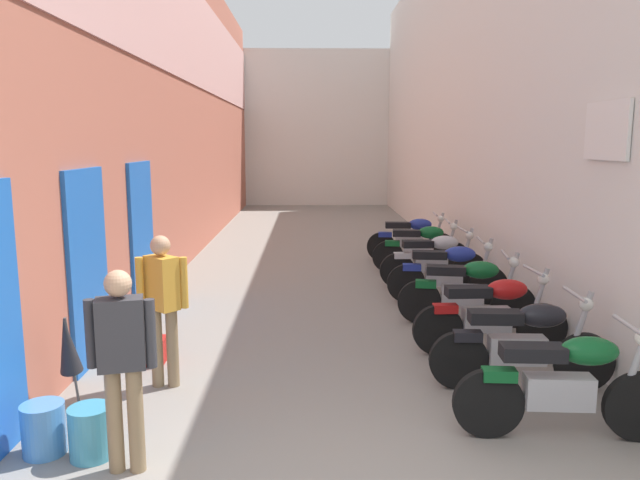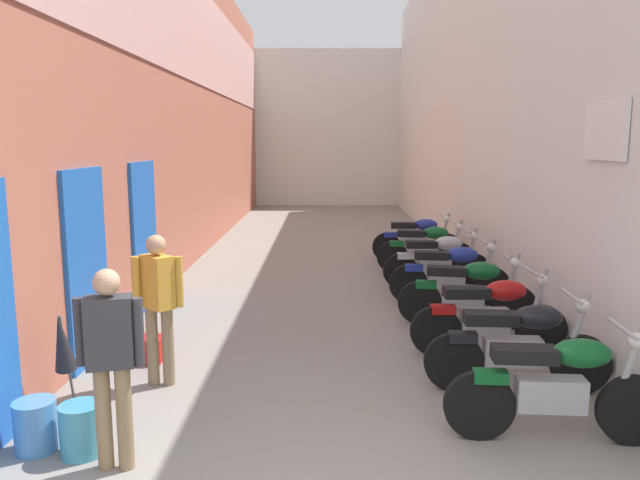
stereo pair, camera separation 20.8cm
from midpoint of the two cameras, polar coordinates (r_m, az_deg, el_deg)
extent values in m
plane|color=gray|center=(11.81, 1.37, -2.92)|extent=(36.57, 36.57, 0.00)
cube|color=#B76651|center=(13.86, -11.46, 12.41)|extent=(0.40, 20.57, 6.60)
cube|color=blue|center=(7.27, -20.30, -2.36)|extent=(0.06, 1.10, 2.20)
cube|color=blue|center=(9.33, -15.57, 0.33)|extent=(0.06, 1.10, 2.20)
cube|color=#DBA39E|center=(13.97, -10.78, 18.40)|extent=(0.04, 20.57, 2.11)
cube|color=silver|center=(13.96, 14.01, 13.56)|extent=(0.40, 20.57, 7.21)
cube|color=white|center=(6.92, 26.04, 9.22)|extent=(0.04, 0.90, 0.60)
cube|color=silver|center=(24.84, 0.90, 10.40)|extent=(8.57, 2.00, 5.97)
cylinder|color=black|center=(5.85, 28.28, -13.91)|extent=(0.60, 0.12, 0.60)
cylinder|color=black|center=(5.48, 15.82, -14.71)|extent=(0.60, 0.12, 0.60)
cube|color=#9E9EA3|center=(5.57, 21.84, -13.28)|extent=(0.57, 0.24, 0.28)
ellipsoid|color=#0F5123|center=(5.52, 24.38, -9.67)|extent=(0.50, 0.29, 0.24)
cube|color=black|center=(5.39, 19.69, -10.06)|extent=(0.53, 0.26, 0.12)
cylinder|color=#9E9EA3|center=(5.70, 27.90, -10.72)|extent=(0.25, 0.08, 0.77)
cylinder|color=#9E9EA3|center=(5.57, 27.51, -7.36)|extent=(0.08, 0.58, 0.04)
sphere|color=silver|center=(5.64, 28.57, -8.29)|extent=(0.14, 0.14, 0.14)
cube|color=#0F5123|center=(5.39, 16.80, -12.15)|extent=(0.29, 0.16, 0.10)
cylinder|color=black|center=(6.72, 24.13, -10.63)|extent=(0.60, 0.11, 0.60)
cylinder|color=black|center=(6.39, 13.38, -11.06)|extent=(0.60, 0.11, 0.60)
cube|color=#9E9EA3|center=(6.48, 18.51, -9.90)|extent=(0.57, 0.23, 0.28)
ellipsoid|color=black|center=(6.43, 20.67, -6.79)|extent=(0.49, 0.29, 0.24)
cube|color=black|center=(6.32, 16.64, -7.05)|extent=(0.53, 0.25, 0.12)
cylinder|color=#9E9EA3|center=(6.59, 23.75, -7.79)|extent=(0.25, 0.07, 0.77)
cylinder|color=#9E9EA3|center=(6.48, 23.37, -4.84)|extent=(0.07, 0.58, 0.04)
sphere|color=silver|center=(6.54, 24.31, -5.67)|extent=(0.14, 0.14, 0.14)
cube|color=black|center=(6.32, 14.19, -8.83)|extent=(0.29, 0.16, 0.10)
cylinder|color=black|center=(7.70, 20.80, -7.91)|extent=(0.60, 0.10, 0.60)
cylinder|color=black|center=(7.33, 11.61, -8.35)|extent=(0.60, 0.10, 0.60)
cube|color=#9E9EA3|center=(7.44, 16.00, -7.29)|extent=(0.57, 0.22, 0.28)
ellipsoid|color=#AD1414|center=(7.42, 17.82, -4.54)|extent=(0.49, 0.28, 0.24)
cube|color=black|center=(7.29, 14.38, -4.79)|extent=(0.53, 0.24, 0.12)
cylinder|color=#9E9EA3|center=(7.58, 20.46, -5.41)|extent=(0.25, 0.07, 0.77)
cylinder|color=#9E9EA3|center=(7.48, 20.11, -2.83)|extent=(0.05, 0.58, 0.04)
sphere|color=silver|center=(7.54, 20.92, -3.55)|extent=(0.14, 0.14, 0.14)
cube|color=#AD1414|center=(7.27, 12.30, -6.38)|extent=(0.28, 0.15, 0.10)
cylinder|color=black|center=(8.60, 18.45, -6.00)|extent=(0.60, 0.18, 0.60)
cylinder|color=black|center=(8.51, 10.05, -5.82)|extent=(0.60, 0.18, 0.60)
cube|color=#9E9EA3|center=(8.50, 13.97, -5.13)|extent=(0.59, 0.29, 0.28)
ellipsoid|color=#0F5123|center=(8.44, 15.62, -2.80)|extent=(0.52, 0.34, 0.24)
cube|color=black|center=(8.41, 12.49, -2.85)|extent=(0.55, 0.31, 0.12)
cylinder|color=#9E9EA3|center=(8.51, 18.10, -3.71)|extent=(0.25, 0.10, 0.77)
cylinder|color=#9E9EA3|center=(8.43, 17.75, -1.39)|extent=(0.14, 0.58, 0.04)
sphere|color=silver|center=(8.47, 18.52, -2.07)|extent=(0.14, 0.14, 0.14)
cube|color=#0F5123|center=(8.45, 10.64, -4.13)|extent=(0.30, 0.19, 0.10)
cylinder|color=black|center=(9.70, 16.33, -4.18)|extent=(0.61, 0.15, 0.60)
cylinder|color=black|center=(9.57, 8.92, -4.09)|extent=(0.61, 0.15, 0.60)
cube|color=#9E9EA3|center=(9.59, 12.38, -3.45)|extent=(0.58, 0.26, 0.28)
ellipsoid|color=navy|center=(9.54, 13.83, -1.35)|extent=(0.51, 0.31, 0.24)
cube|color=black|center=(9.50, 11.07, -1.42)|extent=(0.54, 0.28, 0.12)
cylinder|color=#9E9EA3|center=(9.62, 16.02, -2.15)|extent=(0.25, 0.09, 0.77)
cylinder|color=#9E9EA3|center=(9.55, 15.70, -0.08)|extent=(0.10, 0.58, 0.04)
sphere|color=silver|center=(9.58, 16.38, -0.69)|extent=(0.14, 0.14, 0.14)
cube|color=navy|center=(9.52, 9.44, -2.58)|extent=(0.29, 0.17, 0.10)
cylinder|color=black|center=(10.76, 14.74, -2.81)|extent=(0.60, 0.09, 0.60)
cylinder|color=black|center=(10.51, 8.13, -2.88)|extent=(0.60, 0.09, 0.60)
cube|color=#9E9EA3|center=(10.58, 11.23, -2.21)|extent=(0.56, 0.21, 0.28)
ellipsoid|color=#B7B7BC|center=(10.57, 12.51, -0.29)|extent=(0.48, 0.27, 0.24)
cube|color=black|center=(10.48, 10.05, -0.40)|extent=(0.52, 0.23, 0.12)
cylinder|color=#9E9EA3|center=(10.68, 14.45, -0.97)|extent=(0.25, 0.06, 0.77)
cylinder|color=#9E9EA3|center=(10.61, 14.16, 0.89)|extent=(0.04, 0.58, 0.04)
sphere|color=silver|center=(10.65, 14.76, 0.35)|extent=(0.14, 0.14, 0.14)
cube|color=#B7B7BC|center=(10.47, 8.60, -1.49)|extent=(0.28, 0.14, 0.10)
cylinder|color=black|center=(11.81, 13.41, -1.69)|extent=(0.61, 0.15, 0.60)
cylinder|color=black|center=(11.74, 7.33, -1.58)|extent=(0.61, 0.15, 0.60)
cube|color=#9E9EA3|center=(11.74, 10.15, -1.06)|extent=(0.58, 0.26, 0.28)
ellipsoid|color=#0F5123|center=(11.69, 11.33, 0.66)|extent=(0.51, 0.31, 0.24)
cube|color=black|center=(11.67, 9.07, 0.61)|extent=(0.54, 0.28, 0.12)
cylinder|color=#9E9EA3|center=(11.75, 13.13, -0.01)|extent=(0.25, 0.09, 0.77)
cylinder|color=#9E9EA3|center=(11.69, 12.85, 1.69)|extent=(0.10, 0.58, 0.04)
sphere|color=silver|center=(11.72, 13.42, 1.19)|extent=(0.14, 0.14, 0.14)
cube|color=#0F5123|center=(11.70, 7.75, -0.34)|extent=(0.29, 0.17, 0.10)
cylinder|color=black|center=(12.92, 12.28, -0.72)|extent=(0.60, 0.13, 0.60)
cylinder|color=black|center=(12.83, 6.74, -0.65)|extent=(0.60, 0.13, 0.60)
cube|color=#9E9EA3|center=(12.84, 9.31, -0.16)|extent=(0.57, 0.25, 0.28)
ellipsoid|color=navy|center=(12.80, 10.38, 1.42)|extent=(0.50, 0.30, 0.24)
cube|color=black|center=(12.77, 8.32, 1.36)|extent=(0.54, 0.26, 0.12)
cylinder|color=#9E9EA3|center=(12.86, 12.03, 0.82)|extent=(0.25, 0.08, 0.77)
cylinder|color=#9E9EA3|center=(12.81, 11.77, 2.37)|extent=(0.08, 0.58, 0.04)
sphere|color=silver|center=(12.83, 12.29, 1.92)|extent=(0.14, 0.14, 0.14)
cube|color=navy|center=(12.79, 7.12, 0.49)|extent=(0.29, 0.16, 0.10)
cylinder|color=#8C7251|center=(5.06, -18.50, -15.55)|extent=(0.12, 0.12, 0.82)
cylinder|color=#8C7251|center=(5.01, -16.70, -15.70)|extent=(0.12, 0.12, 0.82)
cube|color=#333338|center=(4.79, -18.01, -8.22)|extent=(0.38, 0.28, 0.54)
sphere|color=tan|center=(4.70, -18.24, -3.79)|extent=(0.20, 0.20, 0.20)
cylinder|color=#333338|center=(4.87, -20.49, -8.09)|extent=(0.08, 0.08, 0.52)
cylinder|color=#333338|center=(4.73, -15.45, -8.34)|extent=(0.08, 0.08, 0.52)
cylinder|color=#8C7251|center=(6.53, -14.57, -9.63)|extent=(0.12, 0.12, 0.82)
cylinder|color=#8C7251|center=(6.50, -13.18, -9.70)|extent=(0.12, 0.12, 0.82)
cube|color=gold|center=(6.33, -14.11, -3.83)|extent=(0.39, 0.38, 0.54)
sphere|color=tan|center=(6.26, -14.25, -0.44)|extent=(0.20, 0.20, 0.20)
cylinder|color=gold|center=(6.39, -16.03, -3.79)|extent=(0.08, 0.08, 0.52)
cylinder|color=gold|center=(6.28, -12.17, -3.86)|extent=(0.08, 0.08, 0.52)
cylinder|color=#4C8CCC|center=(5.61, -24.14, -15.62)|extent=(0.34, 0.34, 0.42)
cylinder|color=#4299B7|center=(5.40, -20.41, -16.34)|extent=(0.34, 0.34, 0.42)
cube|color=red|center=(7.32, -15.41, -9.84)|extent=(0.44, 0.32, 0.28)
cylinder|color=#4C4C4C|center=(6.16, -21.73, -10.54)|extent=(0.02, 0.22, 0.93)
cone|color=#232328|center=(6.03, -22.14, -8.91)|extent=(0.20, 0.31, 0.58)
camera|label=1|loc=(0.10, -89.28, 0.12)|focal=34.08mm
camera|label=2|loc=(0.10, 90.72, -0.12)|focal=34.08mm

